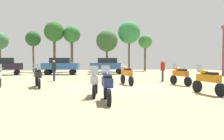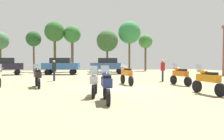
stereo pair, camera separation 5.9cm
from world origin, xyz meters
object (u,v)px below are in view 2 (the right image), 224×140
motorcycle_6 (37,76)px  car_2 (61,65)px  tree_7 (129,33)px  motorcycle_7 (106,84)px  tree_6 (146,42)px  tree_4 (107,41)px  motorcycle_1 (126,74)px  person_1 (54,69)px  tree_1 (34,39)px  tree_8 (72,35)px  tree_5 (0,41)px  car_1 (4,65)px  car_3 (108,65)px  motorcycle_9 (180,75)px  motorcycle_5 (95,81)px  person_2 (163,69)px  motorcycle_3 (208,80)px  tree_2 (55,32)px

motorcycle_6 → car_2: size_ratio=0.46×
car_2 → tree_7: (10.22, 6.38, 4.84)m
motorcycle_7 → tree_6: tree_6 is taller
motorcycle_7 → tree_4: tree_4 is taller
motorcycle_1 → person_1: 6.46m
motorcycle_1 → car_2: size_ratio=0.48×
tree_1 → tree_6: bearing=1.3°
motorcycle_6 → tree_8: bearing=70.1°
car_2 → tree_5: (-8.63, 6.64, 3.25)m
car_1 → car_3: (12.24, -0.20, 0.00)m
motorcycle_7 → motorcycle_9: (5.95, 5.24, -0.01)m
tree_1 → tree_5: 4.55m
motorcycle_5 → person_2: size_ratio=1.22×
car_3 → tree_7: tree_7 is taller
motorcycle_3 → tree_5: size_ratio=0.39×
tree_7 → car_2: bearing=-148.0°
tree_4 → tree_8: tree_8 is taller
tree_2 → tree_7: bearing=-4.0°
car_1 → tree_1: tree_1 is taller
motorcycle_1 → person_2: size_ratio=1.25×
tree_2 → tree_5: bearing=-176.1°
tree_4 → tree_6: size_ratio=1.05×
tree_4 → tree_6: tree_4 is taller
person_1 → tree_7: tree_7 is taller
motorcycle_5 → tree_7: bearing=-98.2°
car_1 → tree_6: bearing=-78.5°
motorcycle_7 → person_1: size_ratio=1.30×
tree_5 → tree_7: tree_7 is taller
motorcycle_1 → motorcycle_7: (-2.45, -6.28, -0.01)m
motorcycle_1 → tree_2: (-6.03, 19.80, 5.20)m
motorcycle_1 → tree_7: size_ratio=0.28×
motorcycle_5 → motorcycle_9: (6.24, 3.52, 0.01)m
tree_1 → motorcycle_7: bearing=-75.9°
motorcycle_1 → car_2: 13.56m
person_1 → tree_2: 16.68m
car_1 → tree_1: 8.53m
tree_6 → tree_1: bearing=-178.7°
car_1 → person_2: size_ratio=2.57×
motorcycle_6 → person_2: person_2 is taller
motorcycle_6 → motorcycle_1: bearing=-8.1°
motorcycle_7 → tree_7: (7.77, 25.29, 5.28)m
tree_2 → tree_4: size_ratio=1.19×
person_1 → tree_6: size_ratio=0.29×
car_1 → car_3: 12.24m
motorcycle_6 → tree_6: bearing=42.8°
motorcycle_9 → person_1: person_1 is taller
motorcycle_6 → tree_7: size_ratio=0.27×
motorcycle_7 → tree_6: (10.98, 26.99, 4.00)m
tree_6 → tree_8: (-11.97, -0.87, 0.81)m
motorcycle_5 → car_2: (-2.17, 17.20, 0.46)m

